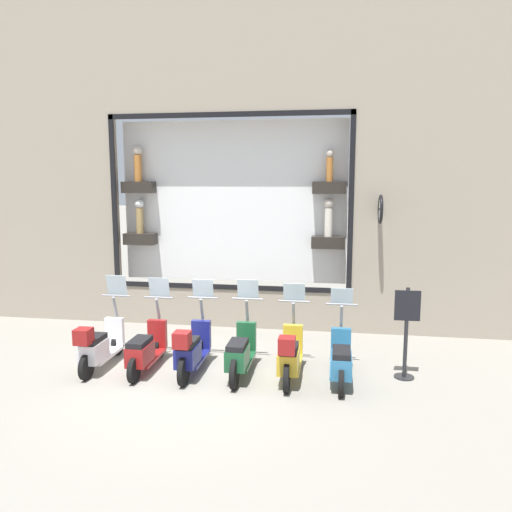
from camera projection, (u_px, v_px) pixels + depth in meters
name	position (u px, v px, depth m)	size (l,w,h in m)	color
ground_plane	(190.00, 382.00, 8.91)	(120.00, 120.00, 0.00)	gray
building_facade	(230.00, 143.00, 11.76)	(1.24, 36.00, 8.70)	gray
scooter_teal_0	(341.00, 360.00, 8.81)	(1.79, 0.61, 1.55)	black
scooter_yellow_1	(290.00, 355.00, 8.89)	(1.80, 0.61, 1.61)	black
scooter_green_2	(240.00, 353.00, 9.09)	(1.81, 0.60, 1.66)	black
scooter_navy_3	(191.00, 350.00, 9.17)	(1.80, 0.61, 1.63)	black
scooter_red_4	(146.00, 349.00, 9.37)	(1.79, 0.60, 1.64)	black
scooter_white_5	(99.00, 346.00, 9.44)	(1.79, 0.61, 1.66)	black
shop_sign_post	(406.00, 330.00, 8.96)	(0.36, 0.45, 1.68)	#232326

